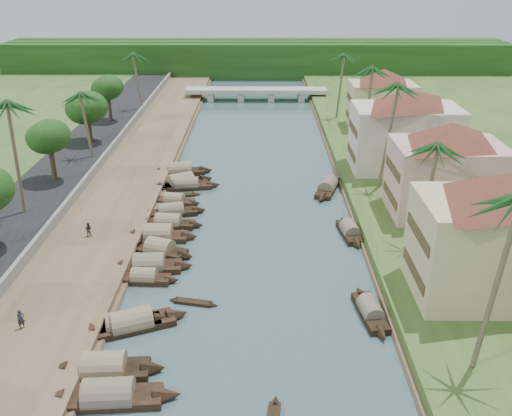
{
  "coord_description": "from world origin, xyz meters",
  "views": [
    {
      "loc": [
        0.75,
        -41.47,
        25.65
      ],
      "look_at": [
        0.38,
        13.06,
        2.0
      ],
      "focal_mm": 40.0,
      "sensor_mm": 36.0,
      "label": 1
    }
  ],
  "objects_px": {
    "bridge": "(256,92)",
    "sampan_1": "(105,369)",
    "person_near": "(21,319)",
    "building_near": "(497,234)",
    "sampan_0": "(109,397)"
  },
  "relations": [
    {
      "from": "building_near",
      "to": "sampan_1",
      "type": "bearing_deg",
      "value": -163.2
    },
    {
      "from": "sampan_1",
      "to": "person_near",
      "type": "bearing_deg",
      "value": 146.28
    },
    {
      "from": "bridge",
      "to": "sampan_0",
      "type": "relative_size",
      "value": 2.96
    },
    {
      "from": "bridge",
      "to": "building_near",
      "type": "bearing_deg",
      "value": -75.61
    },
    {
      "from": "bridge",
      "to": "sampan_1",
      "type": "relative_size",
      "value": 3.29
    },
    {
      "from": "bridge",
      "to": "person_near",
      "type": "height_order",
      "value": "bridge"
    },
    {
      "from": "sampan_1",
      "to": "bridge",
      "type": "bearing_deg",
      "value": 79.7
    },
    {
      "from": "building_near",
      "to": "bridge",
      "type": "bearing_deg",
      "value": 104.39
    },
    {
      "from": "sampan_1",
      "to": "person_near",
      "type": "height_order",
      "value": "person_near"
    },
    {
      "from": "bridge",
      "to": "sampan_1",
      "type": "height_order",
      "value": "bridge"
    },
    {
      "from": "sampan_0",
      "to": "sampan_1",
      "type": "height_order",
      "value": "sampan_1"
    },
    {
      "from": "bridge",
      "to": "building_near",
      "type": "height_order",
      "value": "building_near"
    },
    {
      "from": "bridge",
      "to": "sampan_1",
      "type": "xyz_separation_m",
      "value": [
        -9.67,
        -82.66,
        -1.3
      ]
    },
    {
      "from": "building_near",
      "to": "sampan_1",
      "type": "height_order",
      "value": "building_near"
    },
    {
      "from": "building_near",
      "to": "sampan_1",
      "type": "xyz_separation_m",
      "value": [
        -28.67,
        -8.66,
        -5.96
      ]
    }
  ]
}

